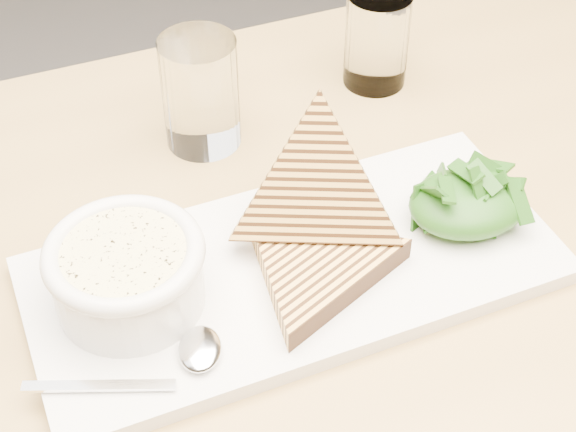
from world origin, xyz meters
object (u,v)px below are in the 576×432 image
object	(u,v)px
glass_far	(377,39)
glass_near	(201,93)
platter	(295,270)
table_top	(253,322)
soup_bowl	(128,280)

from	to	relation	value
glass_far	glass_near	bearing A→B (deg)	-165.65
platter	glass_far	xyz separation A→B (m)	(0.16, 0.25, 0.04)
table_top	soup_bowl	world-z (taller)	soup_bowl
glass_far	platter	bearing A→B (deg)	-122.63
glass_far	table_top	bearing A→B (deg)	-126.52
table_top	glass_near	size ratio (longest dim) A/B	10.68
table_top	glass_near	world-z (taller)	glass_near
table_top	glass_near	bearing A→B (deg)	88.34
table_top	glass_far	size ratio (longest dim) A/B	11.76
glass_near	glass_far	size ratio (longest dim) A/B	1.10
platter	soup_bowl	size ratio (longest dim) A/B	3.75
soup_bowl	platter	bearing A→B (deg)	1.34
table_top	platter	world-z (taller)	platter
table_top	platter	distance (m)	0.05
table_top	soup_bowl	distance (m)	0.11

